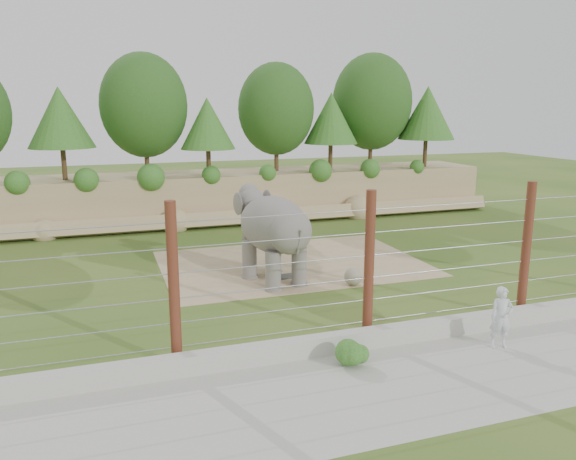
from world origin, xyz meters
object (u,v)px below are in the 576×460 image
object	(u,v)px
stone_ball	(353,277)
zookeeper	(501,318)
elephant	(274,238)
barrier_fence	(369,267)

from	to	relation	value
stone_ball	zookeeper	xyz separation A→B (m)	(1.38, -5.79, 0.48)
elephant	barrier_fence	size ratio (longest dim) A/B	0.19
elephant	barrier_fence	distance (m)	5.61
barrier_fence	zookeeper	distance (m)	3.57
stone_ball	barrier_fence	size ratio (longest dim) A/B	0.03
barrier_fence	zookeeper	world-z (taller)	barrier_fence
elephant	barrier_fence	world-z (taller)	barrier_fence
barrier_fence	stone_ball	bearing A→B (deg)	69.41
stone_ball	zookeeper	distance (m)	5.98
elephant	barrier_fence	bearing A→B (deg)	-94.10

